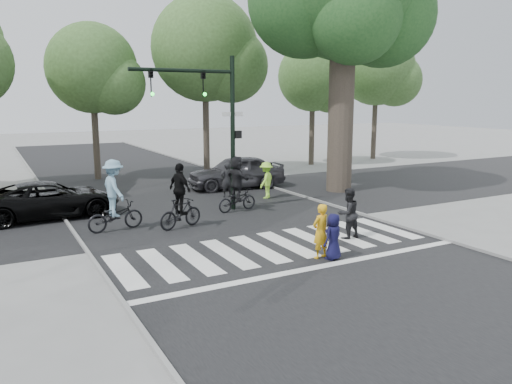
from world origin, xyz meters
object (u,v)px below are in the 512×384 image
Objects in this scene: pedestrian_woman at (321,231)px; cyclist_right at (237,187)px; traffic_signal at (213,112)px; car_grey at (236,172)px; car_suv at (50,200)px; pedestrian_adult at (348,213)px; cyclist_left at (115,200)px; cyclist_mid at (180,202)px; pedestrian_child at (333,237)px.

pedestrian_woman is 0.70× the size of cyclist_right.
traffic_signal is 6.14m from car_grey.
traffic_signal is at bearing -112.01° from car_suv.
car_grey is (0.91, 9.85, 0.00)m from pedestrian_adult.
cyclist_left reaches higher than cyclist_mid.
traffic_signal reaches higher than cyclist_mid.
car_grey reaches higher than pedestrian_woman.
cyclist_right is at bearing 8.08° from cyclist_left.
cyclist_right is 5.19m from car_grey.
cyclist_right is 0.44× the size of car_suv.
pedestrian_adult is at bearing -41.64° from cyclist_mid.
pedestrian_adult is 9.89m from car_grey.
pedestrian_adult is at bearing 1.31° from car_grey.
cyclist_left reaches higher than pedestrian_child.
cyclist_left is 3.51m from car_suv.
cyclist_left is 0.49× the size of car_suv.
pedestrian_child is 2.29m from pedestrian_adult.
pedestrian_adult is (2.19, -5.53, -3.09)m from traffic_signal.
cyclist_right is (0.60, 6.42, 0.21)m from pedestrian_woman.
car_grey is (7.18, 5.36, -0.23)m from cyclist_left.
pedestrian_woman is 5.49m from cyclist_mid.
car_grey is at bearing -115.92° from pedestrian_woman.
car_suv is (-6.60, 2.36, -0.29)m from cyclist_right.
car_grey is at bearing -78.22° from car_suv.
car_suv is (-7.95, 7.54, -0.12)m from pedestrian_adult.
pedestrian_woman is at bearing 29.36° from pedestrian_adult.
pedestrian_child is 0.80× the size of pedestrian_adult.
pedestrian_child is (0.24, -0.27, -0.12)m from pedestrian_woman.
cyclist_right is at bearing 26.48° from cyclist_mid.
pedestrian_adult is 7.71m from cyclist_left.
car_suv is at bearing -67.09° from pedestrian_woman.
car_suv is at bearing -73.12° from pedestrian_child.
car_grey reaches higher than pedestrian_adult.
cyclist_right is (4.92, 0.70, -0.07)m from cyclist_left.
pedestrian_child is (0.48, -7.04, -3.25)m from traffic_signal.
pedestrian_adult is 0.67× the size of cyclist_left.
pedestrian_child is 7.54m from cyclist_left.
cyclist_left is at bearing -165.56° from traffic_signal.
pedestrian_woman is at bearing -65.60° from cyclist_mid.
car_suv is (-6.24, 9.05, 0.04)m from pedestrian_child.
cyclist_mid is 0.47× the size of car_grey.
pedestrian_woman is 11.45m from car_grey.
traffic_signal is at bearing -71.39° from pedestrian_adult.
car_grey is at bearing 64.14° from cyclist_right.
traffic_signal is 1.25× the size of car_grey.
pedestrian_child is at bearing 38.30° from pedestrian_adult.
car_suv is (-3.73, 3.79, -0.24)m from cyclist_mid.
cyclist_left is 4.97m from cyclist_right.
car_grey is (2.63, 11.36, 0.17)m from pedestrian_child.
pedestrian_child is 0.27× the size of car_grey.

